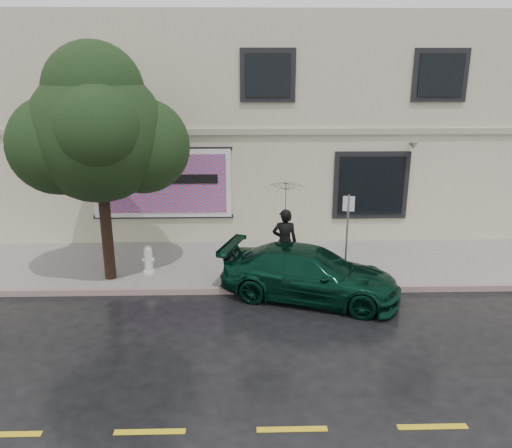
{
  "coord_description": "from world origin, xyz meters",
  "views": [
    {
      "loc": [
        -0.73,
        -9.93,
        5.33
      ],
      "look_at": [
        -0.41,
        2.2,
        1.59
      ],
      "focal_mm": 35.0,
      "sensor_mm": 36.0,
      "label": 1
    }
  ],
  "objects_px": {
    "pedestrian": "(285,242)",
    "street_tree": "(98,135)",
    "fire_hydrant": "(148,260)",
    "car": "(310,274)"
  },
  "relations": [
    {
      "from": "pedestrian",
      "to": "street_tree",
      "type": "relative_size",
      "value": 0.33
    },
    {
      "from": "pedestrian",
      "to": "fire_hydrant",
      "type": "height_order",
      "value": "pedestrian"
    },
    {
      "from": "pedestrian",
      "to": "fire_hydrant",
      "type": "xyz_separation_m",
      "value": [
        -3.6,
        0.15,
        -0.52
      ]
    },
    {
      "from": "car",
      "to": "street_tree",
      "type": "distance_m",
      "value": 6.1
    },
    {
      "from": "pedestrian",
      "to": "street_tree",
      "type": "height_order",
      "value": "street_tree"
    },
    {
      "from": "fire_hydrant",
      "to": "street_tree",
      "type": "bearing_deg",
      "value": -154.14
    },
    {
      "from": "car",
      "to": "pedestrian",
      "type": "height_order",
      "value": "pedestrian"
    },
    {
      "from": "pedestrian",
      "to": "street_tree",
      "type": "bearing_deg",
      "value": 3.19
    },
    {
      "from": "street_tree",
      "to": "fire_hydrant",
      "type": "bearing_deg",
      "value": 17.54
    },
    {
      "from": "car",
      "to": "pedestrian",
      "type": "relative_size",
      "value": 2.41
    }
  ]
}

